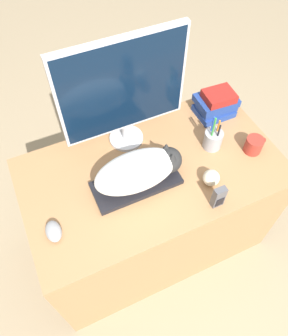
# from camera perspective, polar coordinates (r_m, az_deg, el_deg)

# --- Properties ---
(ground_plane) EXTENTS (12.00, 12.00, 0.00)m
(ground_plane) POSITION_cam_1_polar(r_m,az_deg,el_deg) (2.06, 5.52, -19.40)
(ground_plane) COLOR #998466
(desk) EXTENTS (1.22, 0.69, 0.72)m
(desk) POSITION_cam_1_polar(r_m,az_deg,el_deg) (1.84, 1.31, -6.82)
(desk) COLOR #9E7047
(desk) RESTS_ON ground_plane
(keyboard) EXTENTS (0.39, 0.17, 0.02)m
(keyboard) POSITION_cam_1_polar(r_m,az_deg,el_deg) (1.47, -1.36, -2.64)
(keyboard) COLOR black
(keyboard) RESTS_ON desk
(cat) EXTENTS (0.40, 0.19, 0.16)m
(cat) POSITION_cam_1_polar(r_m,az_deg,el_deg) (1.40, -0.59, -0.27)
(cat) COLOR white
(cat) RESTS_ON keyboard
(monitor) EXTENTS (0.58, 0.17, 0.56)m
(monitor) POSITION_cam_1_polar(r_m,az_deg,el_deg) (1.42, -3.61, 13.39)
(monitor) COLOR #B7B7BC
(monitor) RESTS_ON desk
(computer_mouse) EXTENTS (0.06, 0.10, 0.04)m
(computer_mouse) POSITION_cam_1_polar(r_m,az_deg,el_deg) (1.40, -15.47, -10.57)
(computer_mouse) COLOR gray
(computer_mouse) RESTS_ON desk
(coffee_mug) EXTENTS (0.11, 0.08, 0.08)m
(coffee_mug) POSITION_cam_1_polar(r_m,az_deg,el_deg) (1.66, 18.63, 3.85)
(coffee_mug) COLOR #9E2D23
(coffee_mug) RESTS_ON desk
(pen_cup) EXTENTS (0.09, 0.09, 0.21)m
(pen_cup) POSITION_cam_1_polar(r_m,az_deg,el_deg) (1.61, 11.91, 4.94)
(pen_cup) COLOR #939399
(pen_cup) RESTS_ON desk
(baseball) EXTENTS (0.08, 0.08, 0.08)m
(baseball) POSITION_cam_1_polar(r_m,az_deg,el_deg) (1.49, 11.62, -1.68)
(baseball) COLOR beige
(baseball) RESTS_ON desk
(phone) EXTENTS (0.05, 0.03, 0.12)m
(phone) POSITION_cam_1_polar(r_m,az_deg,el_deg) (1.42, 12.85, -4.98)
(phone) COLOR #4C4C51
(phone) RESTS_ON desk
(book_stack) EXTENTS (0.21, 0.16, 0.15)m
(book_stack) POSITION_cam_1_polar(r_m,az_deg,el_deg) (1.76, 12.44, 10.90)
(book_stack) COLOR navy
(book_stack) RESTS_ON desk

